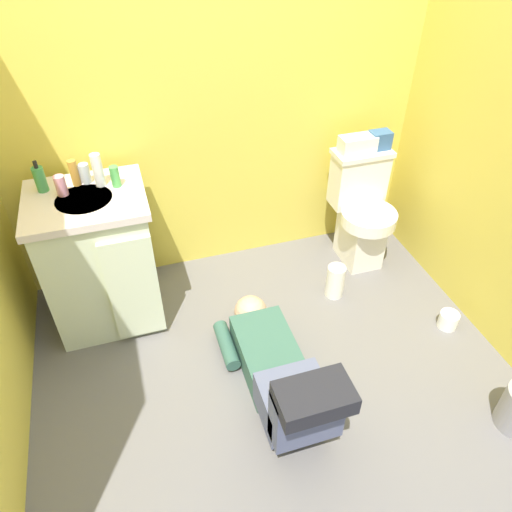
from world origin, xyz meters
TOP-DOWN VIEW (x-y plane):
  - ground_plane at (0.00, 0.00)m, footprint 2.97×2.98m
  - wall_back at (0.00, 1.03)m, footprint 2.63×0.08m
  - toilet at (0.85, 0.71)m, footprint 0.36×0.46m
  - vanity_cabinet at (-0.78, 0.65)m, footprint 0.60×0.53m
  - faucet at (-0.78, 0.79)m, footprint 0.02×0.02m
  - person_plumber at (-0.02, -0.19)m, footprint 0.39×1.06m
  - tissue_box at (0.81, 0.80)m, footprint 0.22×0.11m
  - toiletry_bag at (0.96, 0.80)m, footprint 0.12×0.09m
  - soap_dispenser at (-0.97, 0.77)m, footprint 0.06×0.06m
  - bottle_pink at (-0.88, 0.70)m, footprint 0.05×0.05m
  - bottle_amber at (-0.81, 0.78)m, footprint 0.04×0.04m
  - bottle_clear at (-0.76, 0.79)m, footprint 0.05×0.05m
  - bottle_white at (-0.69, 0.74)m, footprint 0.05×0.05m
  - bottle_green at (-0.61, 0.71)m, footprint 0.05×0.05m
  - paper_towel_roll at (0.55, 0.39)m, footprint 0.11×0.11m
  - toilet_paper_roll at (1.07, -0.05)m, footprint 0.11×0.11m

SIDE VIEW (x-z plane):
  - ground_plane at x=0.00m, z-range -0.04..0.00m
  - toilet_paper_roll at x=1.07m, z-range 0.00..0.10m
  - paper_towel_roll at x=0.55m, z-range 0.00..0.22m
  - person_plumber at x=-0.02m, z-range -0.08..0.44m
  - toilet at x=0.85m, z-range -0.01..0.74m
  - vanity_cabinet at x=-0.78m, z-range 0.01..0.83m
  - tissue_box at x=0.81m, z-range 0.75..0.85m
  - toiletry_bag at x=0.96m, z-range 0.75..0.86m
  - faucet at x=-0.78m, z-range 0.82..0.92m
  - bottle_pink at x=-0.88m, z-range 0.82..0.92m
  - bottle_clear at x=-0.76m, z-range 0.82..0.93m
  - bottle_green at x=-0.61m, z-range 0.82..0.93m
  - soap_dispenser at x=-0.97m, z-range 0.80..0.97m
  - bottle_amber at x=-0.81m, z-range 0.82..0.96m
  - bottle_white at x=-0.69m, z-range 0.82..0.99m
  - wall_back at x=0.00m, z-range 0.00..2.40m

